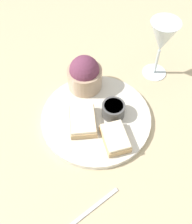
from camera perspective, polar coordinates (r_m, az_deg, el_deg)
ground_plane at (r=0.75m, az=0.00°, el=-1.51°), size 4.00×4.00×0.00m
dinner_plate at (r=0.74m, az=0.00°, el=-1.21°), size 0.29×0.29×0.01m
salad_bowl at (r=0.77m, az=-2.33°, el=7.67°), size 0.10×0.10×0.10m
sauce_ramekin at (r=0.73m, az=3.55°, el=0.57°), size 0.06×0.06×0.04m
cheese_toast_near at (r=0.72m, az=-2.82°, el=-1.63°), size 0.11×0.10×0.03m
cheese_toast_far at (r=0.69m, az=4.09°, el=-5.18°), size 0.10×0.08×0.03m
wine_glass at (r=0.79m, az=13.31°, el=14.27°), size 0.08×0.08×0.18m
fork at (r=0.64m, az=-2.09°, el=-19.91°), size 0.02×0.18×0.01m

